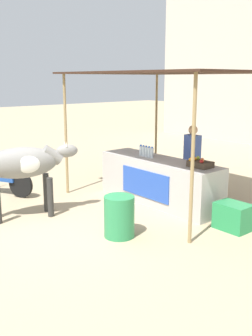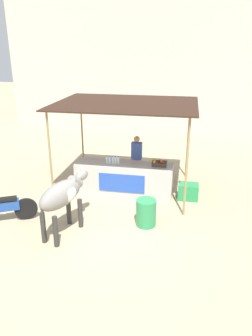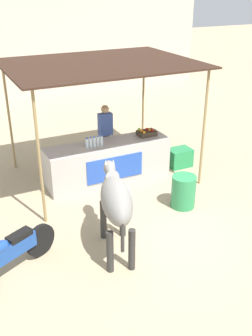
{
  "view_description": "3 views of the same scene",
  "coord_description": "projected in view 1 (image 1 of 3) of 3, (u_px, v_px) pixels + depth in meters",
  "views": [
    {
      "loc": [
        5.84,
        -3.61,
        2.64
      ],
      "look_at": [
        -0.08,
        1.34,
        0.88
      ],
      "focal_mm": 42.0,
      "sensor_mm": 36.0,
      "label": 1
    },
    {
      "loc": [
        1.82,
        -7.06,
        4.44
      ],
      "look_at": [
        0.19,
        1.53,
        1.08
      ],
      "focal_mm": 35.0,
      "sensor_mm": 36.0,
      "label": 2
    },
    {
      "loc": [
        -3.4,
        -5.7,
        4.42
      ],
      "look_at": [
        -0.03,
        1.15,
        0.77
      ],
      "focal_mm": 42.0,
      "sensor_mm": 36.0,
      "label": 3
    }
  ],
  "objects": [
    {
      "name": "vendor_behind_counter",
      "position": [
        192.0,
        161.0,
        8.67
      ],
      "size": [
        0.34,
        0.22,
        1.65
      ],
      "color": "#383842",
      "rests_on": "ground"
    },
    {
      "name": "ground_plane",
      "position": [
        73.0,
        225.0,
        7.22
      ],
      "size": [
        60.0,
        60.0,
        0.0
      ],
      "primitive_type": "plane",
      "color": "tan"
    },
    {
      "name": "cooler_box",
      "position": [
        233.0,
        216.0,
        6.99
      ],
      "size": [
        0.6,
        0.44,
        0.48
      ],
      "primitive_type": "cube",
      "color": "#268C4C",
      "rests_on": "ground"
    },
    {
      "name": "fruit_crate",
      "position": [
        200.0,
        164.0,
        7.59
      ],
      "size": [
        0.44,
        0.32,
        0.18
      ],
      "color": "#3F3326",
      "rests_on": "stall_counter"
    },
    {
      "name": "water_barrel",
      "position": [
        119.0,
        216.0,
        6.65
      ],
      "size": [
        0.52,
        0.52,
        0.71
      ],
      "primitive_type": "cylinder",
      "color": "#2D8C51",
      "rests_on": "ground"
    },
    {
      "name": "stall_counter",
      "position": [
        159.0,
        181.0,
        8.49
      ],
      "size": [
        3.0,
        0.82,
        0.96
      ],
      "color": "#B2ADA8",
      "rests_on": "ground"
    },
    {
      "name": "stall_awning",
      "position": [
        171.0,
        77.0,
        8.19
      ],
      "size": [
        4.2,
        3.2,
        2.78
      ],
      "color": "#382319",
      "rests_on": "ground"
    },
    {
      "name": "cow",
      "position": [
        25.0,
        165.0,
        7.47
      ],
      "size": [
        0.9,
        1.84,
        1.44
      ],
      "color": "gray",
      "rests_on": "ground"
    },
    {
      "name": "water_bottle_row",
      "position": [
        146.0,
        152.0,
        8.59
      ],
      "size": [
        0.43,
        0.07,
        0.25
      ],
      "color": "silver",
      "rests_on": "stall_counter"
    }
  ]
}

